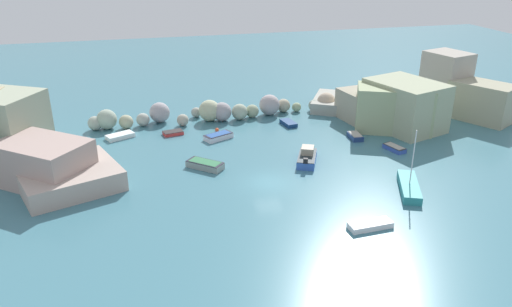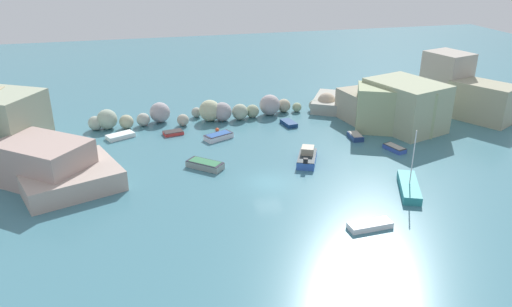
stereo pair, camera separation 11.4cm
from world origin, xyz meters
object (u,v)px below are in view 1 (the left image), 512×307
(moored_boat_0, at_px, (218,136))
(moored_boat_2, at_px, (205,165))
(moored_boat_9, at_px, (394,148))
(moored_boat_4, at_px, (288,123))
(channel_buoy, at_px, (217,130))
(moored_boat_3, at_px, (355,136))
(moored_boat_5, at_px, (173,133))
(moored_boat_1, at_px, (409,187))
(moored_boat_6, at_px, (370,225))
(moored_boat_7, at_px, (120,136))
(moored_boat_8, at_px, (307,157))

(moored_boat_0, bearing_deg, moored_boat_2, 45.72)
(moored_boat_2, height_order, moored_boat_9, moored_boat_2)
(moored_boat_9, bearing_deg, moored_boat_4, -157.26)
(channel_buoy, bearing_deg, moored_boat_3, -22.56)
(moored_boat_2, distance_m, moored_boat_9, 20.56)
(moored_boat_5, xyz_separation_m, moored_boat_9, (22.72, -10.81, 0.07))
(moored_boat_2, xyz_separation_m, moored_boat_5, (-2.17, 10.22, -0.16))
(moored_boat_1, bearing_deg, moored_boat_3, 20.18)
(moored_boat_6, distance_m, moored_boat_9, 16.88)
(moored_boat_2, bearing_deg, moored_boat_5, 144.08)
(moored_boat_5, relative_size, moored_boat_7, 0.72)
(moored_boat_0, relative_size, moored_boat_1, 0.61)
(moored_boat_8, bearing_deg, moored_boat_3, -32.76)
(channel_buoy, bearing_deg, moored_boat_8, -56.45)
(moored_boat_2, relative_size, moored_boat_7, 1.10)
(moored_boat_2, xyz_separation_m, moored_boat_7, (-8.17, 10.59, -0.12))
(channel_buoy, bearing_deg, moored_boat_4, 0.47)
(moored_boat_0, distance_m, moored_boat_8, 11.54)
(moored_boat_2, relative_size, moored_boat_3, 1.57)
(channel_buoy, relative_size, moored_boat_0, 0.13)
(channel_buoy, xyz_separation_m, moored_boat_0, (-0.26, -2.37, 0.10))
(moored_boat_7, xyz_separation_m, moored_boat_8, (18.49, -11.80, 0.31))
(moored_boat_2, distance_m, moored_boat_6, 18.04)
(moored_boat_2, height_order, moored_boat_5, moored_boat_2)
(channel_buoy, relative_size, moored_boat_3, 0.20)
(moored_boat_5, xyz_separation_m, moored_boat_6, (13.02, -24.62, 0.03))
(channel_buoy, relative_size, moored_boat_6, 0.13)
(moored_boat_0, height_order, moored_boat_7, moored_boat_0)
(moored_boat_2, relative_size, moored_boat_5, 1.53)
(moored_boat_4, distance_m, moored_boat_9, 13.61)
(moored_boat_4, xyz_separation_m, moored_boat_9, (8.63, -10.52, 0.03))
(channel_buoy, distance_m, moored_boat_0, 2.39)
(channel_buoy, xyz_separation_m, moored_boat_1, (14.14, -19.32, 0.17))
(moored_boat_5, xyz_separation_m, moored_boat_7, (-6.00, 0.37, 0.04))
(moored_boat_2, height_order, moored_boat_4, moored_boat_2)
(moored_boat_5, relative_size, moored_boat_9, 0.89)
(moored_boat_3, xyz_separation_m, moored_boat_7, (-26.09, 6.94, -0.05))
(moored_boat_2, xyz_separation_m, moored_boat_9, (20.55, -0.60, -0.09))
(moored_boat_1, relative_size, moored_boat_3, 2.46)
(channel_buoy, relative_size, moored_boat_8, 0.11)
(channel_buoy, height_order, moored_boat_1, moored_boat_1)
(moored_boat_7, bearing_deg, moored_boat_6, 102.56)
(moored_boat_4, relative_size, moored_boat_6, 0.75)
(moored_boat_0, xyz_separation_m, moored_boat_6, (8.13, -21.89, -0.10))
(moored_boat_2, xyz_separation_m, moored_boat_4, (11.93, 9.92, -0.12))
(moored_boat_3, relative_size, moored_boat_4, 0.88)
(channel_buoy, distance_m, moored_boat_6, 25.50)
(channel_buoy, bearing_deg, moored_boat_0, -96.36)
(moored_boat_6, bearing_deg, channel_buoy, 104.84)
(moored_boat_1, xyz_separation_m, moored_boat_5, (-19.30, 19.69, -0.19))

